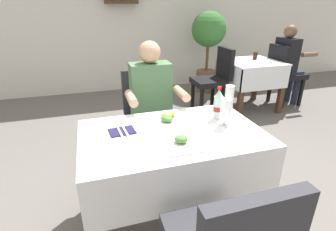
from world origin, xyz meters
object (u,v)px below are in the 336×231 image
chair_far_diner_seat (148,115)px  cola_bottle_primary (218,105)px  beer_glass_middle (229,99)px  background_patron (288,61)px  seated_diner_far (152,104)px  plate_far_diner (168,118)px  background_chair_right (284,71)px  background_dining_table (251,74)px  background_chair_left (214,77)px  napkin_cutlery_set (122,131)px  potted_plant_corner (208,40)px  background_table_tumbler (255,56)px  beer_glass_left (225,112)px  main_dining_table (172,155)px  plate_near_camera (182,142)px

chair_far_diner_seat → cola_bottle_primary: bearing=-58.6°
beer_glass_middle → background_patron: background_patron is taller
chair_far_diner_seat → seated_diner_far: size_ratio=0.77×
plate_far_diner → background_chair_right: (2.46, 1.70, -0.22)m
background_dining_table → background_chair_left: 0.61m
napkin_cutlery_set → potted_plant_corner: bearing=55.5°
chair_far_diner_seat → napkin_cutlery_set: bearing=-115.6°
background_table_tumbler → background_chair_right: bearing=-12.6°
beer_glass_middle → napkin_cutlery_set: size_ratio=1.19×
beer_glass_left → potted_plant_corner: (1.22, 2.90, 0.10)m
napkin_cutlery_set → background_chair_right: (2.81, 1.79, -0.20)m
background_dining_table → seated_diner_far: bearing=-146.5°
main_dining_table → background_table_tumbler: background_table_tumbler is taller
background_chair_left → main_dining_table: bearing=-123.7°
background_chair_left → background_chair_right: (1.23, 0.00, 0.00)m
plate_near_camera → potted_plant_corner: bearing=62.6°
beer_glass_left → background_patron: bearing=41.4°
potted_plant_corner → plate_near_camera: bearing=-117.4°
plate_near_camera → cola_bottle_primary: cola_bottle_primary is taller
beer_glass_left → potted_plant_corner: 3.15m
beer_glass_middle → background_chair_right: 2.64m
plate_far_diner → chair_far_diner_seat: bearing=92.5°
seated_diner_far → background_patron: (2.51, 1.22, 0.00)m
main_dining_table → cola_bottle_primary: bearing=17.7°
background_patron → seated_diner_far: bearing=-154.0°
seated_diner_far → plate_near_camera: 0.84m
seated_diner_far → background_table_tumbler: bearing=34.2°
background_patron → potted_plant_corner: (-0.93, 1.01, 0.24)m
cola_bottle_primary → background_dining_table: 2.32m
seated_diner_far → background_dining_table: 2.22m
background_dining_table → background_patron: 0.68m
beer_glass_left → beer_glass_middle: size_ratio=0.85×
seated_diner_far → background_chair_left: 1.74m
napkin_cutlery_set → background_chair_left: size_ratio=0.20×
background_dining_table → beer_glass_left: bearing=-128.1°
cola_bottle_primary → beer_glass_left: bearing=-94.9°
plate_near_camera → plate_far_diner: size_ratio=1.00×
background_dining_table → background_chair_right: bearing=-0.0°
main_dining_table → chair_far_diner_seat: size_ratio=1.25×
background_table_tumbler → beer_glass_middle: bearing=-129.0°
plate_near_camera → background_chair_right: 3.23m
background_patron → background_table_tumbler: (-0.54, 0.11, 0.10)m
cola_bottle_primary → background_table_tumbler: (1.59, 1.87, -0.05)m
seated_diner_far → beer_glass_middle: seated_diner_far is taller
beer_glass_middle → potted_plant_corner: (1.09, 2.73, 0.08)m
plate_far_diner → background_dining_table: (1.85, 1.70, -0.22)m
background_chair_left → background_patron: bearing=0.0°
chair_far_diner_seat → beer_glass_middle: beer_glass_middle is taller
plate_near_camera → potted_plant_corner: size_ratio=0.17×
main_dining_table → potted_plant_corner: (1.60, 2.90, 0.38)m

